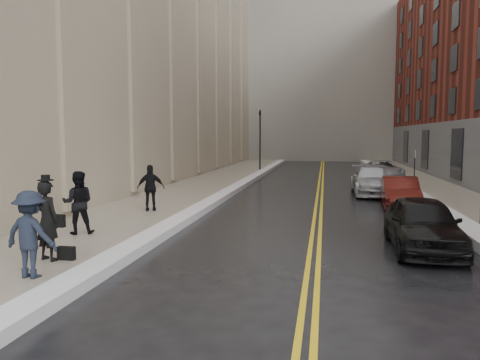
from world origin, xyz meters
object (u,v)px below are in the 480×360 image
at_px(car_silver_near, 372,180).
at_px(pedestrian_b, 31,234).
at_px(car_maroon, 400,192).
at_px(pedestrian_main, 47,221).
at_px(car_black, 423,224).
at_px(pedestrian_a, 78,203).
at_px(pedestrian_c, 151,188).
at_px(car_silver_far, 383,170).

distance_m(car_silver_near, pedestrian_b, 18.67).
xyz_separation_m(car_maroon, pedestrian_main, (-9.56, -10.83, 0.43)).
xyz_separation_m(car_black, pedestrian_a, (-9.84, -0.29, 0.37)).
height_order(pedestrian_b, pedestrian_c, pedestrian_b).
distance_m(car_black, pedestrian_b, 9.66).
height_order(car_black, car_maroon, car_black).
xyz_separation_m(car_silver_far, pedestrian_c, (-10.72, -17.11, 0.39)).
relative_size(pedestrian_main, pedestrian_a, 1.01).
xyz_separation_m(car_silver_far, pedestrian_main, (-10.45, -24.45, 0.43)).
bearing_deg(car_silver_near, pedestrian_a, -128.96).
bearing_deg(pedestrian_c, pedestrian_main, 73.97).
xyz_separation_m(pedestrian_main, pedestrian_a, (-0.85, 2.90, -0.01)).
bearing_deg(pedestrian_b, pedestrian_main, -65.05).
distance_m(car_black, pedestrian_a, 9.85).
distance_m(car_maroon, car_silver_far, 13.65).
bearing_deg(car_silver_near, pedestrian_main, -121.02).
xyz_separation_m(pedestrian_main, pedestrian_c, (-0.27, 7.34, -0.05)).
distance_m(car_silver_near, pedestrian_a, 15.82).
height_order(car_maroon, pedestrian_c, pedestrian_c).
xyz_separation_m(car_black, car_silver_near, (-0.14, 12.20, 0.01)).
bearing_deg(pedestrian_main, pedestrian_b, 128.10).
xyz_separation_m(car_silver_far, pedestrian_b, (-10.02, -25.72, 0.39)).
xyz_separation_m(car_maroon, car_silver_near, (-0.71, 4.56, 0.07)).
relative_size(car_maroon, car_silver_far, 0.85).
bearing_deg(pedestrian_c, car_black, 137.75).
bearing_deg(pedestrian_a, pedestrian_c, -119.83).
relative_size(car_silver_far, pedestrian_c, 2.65).
xyz_separation_m(car_black, car_maroon, (0.57, 7.64, -0.06)).
xyz_separation_m(car_black, pedestrian_main, (-8.99, -3.20, 0.37)).
bearing_deg(car_maroon, car_silver_near, 102.32).
distance_m(car_black, pedestrian_main, 9.55).
bearing_deg(pedestrian_c, pedestrian_b, 76.53).
relative_size(car_silver_far, pedestrian_a, 2.54).
height_order(car_maroon, car_silver_far, car_maroon).
xyz_separation_m(car_black, car_silver_far, (1.46, 21.26, -0.06)).
distance_m(car_black, car_maroon, 7.66).
relative_size(car_silver_near, pedestrian_main, 2.67).
height_order(car_silver_far, pedestrian_c, pedestrian_c).
height_order(car_maroon, pedestrian_a, pedestrian_a).
bearing_deg(pedestrian_main, car_silver_near, -100.64).
relative_size(car_black, car_silver_near, 0.84).
xyz_separation_m(pedestrian_a, pedestrian_c, (0.58, 4.44, -0.04)).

